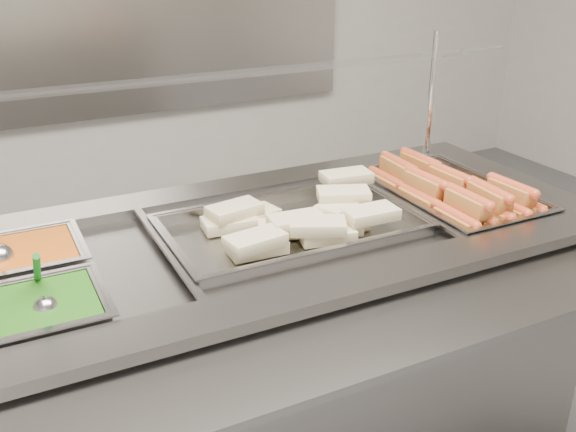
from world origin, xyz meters
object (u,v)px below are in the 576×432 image
pan_hotdogs (450,202)px  steam_counter (273,361)px  pan_wraps (291,231)px  serving_spoon (44,301)px  ladle (0,255)px  sneeze_guard (237,80)px

pan_hotdogs → steam_counter: bearing=178.6°
pan_wraps → serving_spoon: size_ratio=4.04×
steam_counter → pan_hotdogs: 0.67m
steam_counter → ladle: bearing=167.8°
sneeze_guard → serving_spoon: (-0.56, -0.32, -0.32)m
ladle → steam_counter: bearing=-12.2°
steam_counter → pan_wraps: bearing=-1.4°
pan_hotdogs → pan_wraps: same height
steam_counter → ladle: size_ratio=9.49×
pan_hotdogs → serving_spoon: (-1.11, -0.11, 0.05)m
steam_counter → pan_wraps: (0.05, -0.00, 0.38)m
pan_wraps → ladle: 0.68m
pan_hotdogs → ladle: size_ratio=2.79×
ladle → serving_spoon: size_ratio=1.17×
serving_spoon → pan_wraps: bearing=11.1°
sneeze_guard → serving_spoon: size_ratio=9.71×
steam_counter → pan_wraps: size_ratio=2.75×
sneeze_guard → pan_hotdogs: (0.55, -0.21, -0.36)m
steam_counter → sneeze_guard: size_ratio=1.15×
sneeze_guard → serving_spoon: 0.71m
steam_counter → pan_hotdogs: size_ratio=3.40×
steam_counter → pan_wraps: pan_wraps is taller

